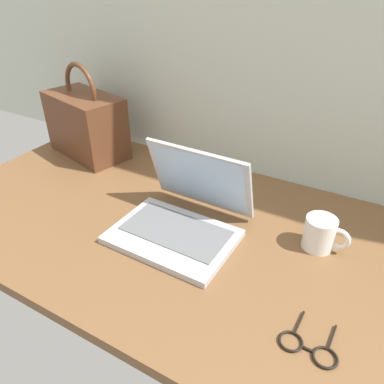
# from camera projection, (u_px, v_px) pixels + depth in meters

# --- Properties ---
(desk) EXTENTS (1.60, 0.76, 0.03)m
(desk) POSITION_uv_depth(u_px,v_px,m) (200.00, 237.00, 0.99)
(desk) COLOR brown
(desk) RESTS_ON ground
(laptop) EXTENTS (0.31, 0.29, 0.21)m
(laptop) POSITION_uv_depth(u_px,v_px,m) (183.00, 216.00, 0.97)
(laptop) COLOR #B2B5BA
(laptop) RESTS_ON desk
(coffee_mug) EXTENTS (0.11, 0.08, 0.09)m
(coffee_mug) POSITION_uv_depth(u_px,v_px,m) (321.00, 233.00, 0.90)
(coffee_mug) COLOR white
(coffee_mug) RESTS_ON desk
(remote_control_near) EXTENTS (0.10, 0.17, 0.02)m
(remote_control_near) POSITION_uv_depth(u_px,v_px,m) (201.00, 175.00, 1.22)
(remote_control_near) COLOR #4C4C51
(remote_control_near) RESTS_ON desk
(eyeglasses) EXTENTS (0.11, 0.11, 0.01)m
(eyeglasses) POSITION_uv_depth(u_px,v_px,m) (308.00, 348.00, 0.68)
(eyeglasses) COLOR black
(eyeglasses) RESTS_ON desk
(handbag) EXTENTS (0.33, 0.23, 0.33)m
(handbag) POSITION_uv_depth(u_px,v_px,m) (86.00, 124.00, 1.33)
(handbag) COLOR #59331E
(handbag) RESTS_ON desk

